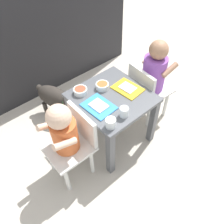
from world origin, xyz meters
name	(u,v)px	position (x,y,z in m)	size (l,w,h in m)	color
ground_plane	(112,136)	(0.00, 0.00, 0.00)	(7.00, 7.00, 0.00)	beige
kitchen_cabinet_back	(36,38)	(0.00, 1.03, 0.45)	(1.80, 0.39, 0.90)	#232326
dining_table	(112,106)	(0.00, 0.00, 0.35)	(0.48, 0.50, 0.45)	#515459
seated_child_left	(66,134)	(-0.40, -0.04, 0.42)	(0.28, 0.28, 0.65)	silver
seated_child_right	(153,74)	(0.40, -0.02, 0.44)	(0.30, 0.30, 0.70)	silver
dog	(57,98)	(-0.18, 0.48, 0.20)	(0.24, 0.43, 0.31)	#332D28
food_tray_left	(99,106)	(-0.13, -0.02, 0.45)	(0.17, 0.21, 0.02)	#388CD8
food_tray_right	(128,88)	(0.13, -0.02, 0.45)	(0.17, 0.21, 0.02)	gold
water_cup_left	(124,112)	(-0.06, -0.18, 0.47)	(0.06, 0.06, 0.07)	white
water_cup_right	(111,123)	(-0.18, -0.19, 0.47)	(0.06, 0.06, 0.06)	white
cereal_bowl_right_side	(102,86)	(0.01, 0.11, 0.47)	(0.09, 0.09, 0.04)	white
veggie_bowl_near	(80,91)	(-0.14, 0.17, 0.47)	(0.09, 0.09, 0.04)	white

